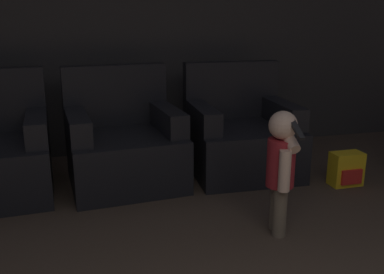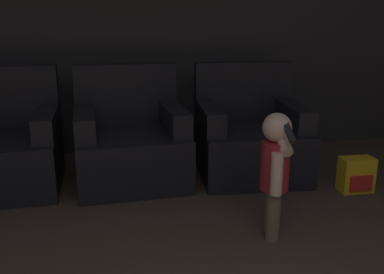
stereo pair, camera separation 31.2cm
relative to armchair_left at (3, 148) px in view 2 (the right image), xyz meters
name	(u,v)px [view 2 (the right image)]	position (x,y,z in m)	size (l,w,h in m)	color
wall_back	(148,25)	(1.28, 0.87, 0.97)	(8.40, 0.05, 2.60)	#33302D
armchair_left	(3,148)	(0.00, 0.00, 0.00)	(0.96, 0.95, 0.98)	black
armchair_middle	(131,143)	(1.06, 0.00, 0.00)	(0.98, 0.97, 0.98)	black
armchair_right	(249,137)	(2.12, 0.00, 0.00)	(0.94, 0.93, 0.98)	black
person_toddler	(275,166)	(1.93, -1.20, 0.15)	(0.18, 0.32, 0.82)	brown
toy_backpack	(356,175)	(2.86, -0.58, -0.19)	(0.27, 0.17, 0.29)	yellow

